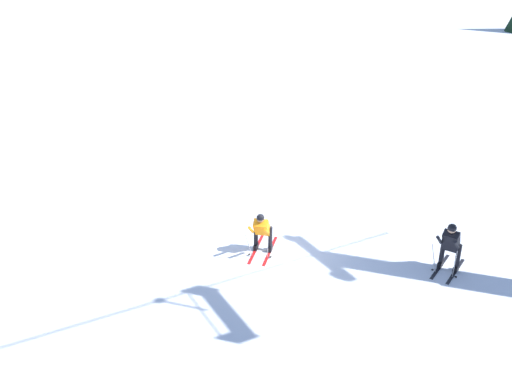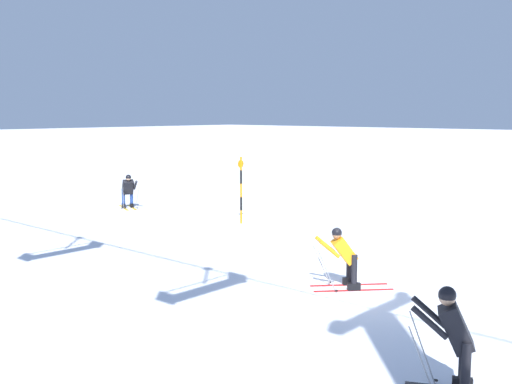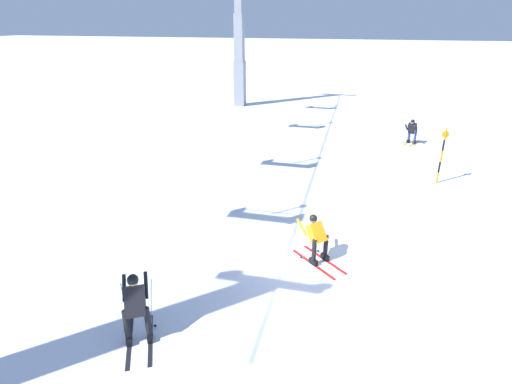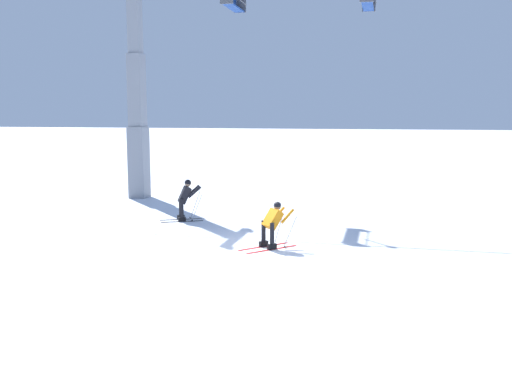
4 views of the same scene
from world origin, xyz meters
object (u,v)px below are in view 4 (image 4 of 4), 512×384
object	(u,v)px
skier_carving_main	(273,222)
skier_distant_downhill	(185,197)
lift_tower_near	(137,104)
chairlift_seat_nearest	(232,2)

from	to	relation	value
skier_carving_main	skier_distant_downhill	xyz separation A→B (m)	(-4.05, 3.39, 0.11)
skier_carving_main	skier_distant_downhill	bearing A→B (deg)	140.04
skier_distant_downhill	skier_carving_main	bearing A→B (deg)	-39.96
lift_tower_near	skier_distant_downhill	size ratio (longest dim) A/B	6.37
skier_carving_main	skier_distant_downhill	size ratio (longest dim) A/B	1.01
skier_carving_main	lift_tower_near	size ratio (longest dim) A/B	0.16
chairlift_seat_nearest	skier_distant_downhill	distance (m)	9.36
skier_carving_main	skier_distant_downhill	distance (m)	5.29
skier_carving_main	chairlift_seat_nearest	bearing A→B (deg)	113.19
skier_carving_main	lift_tower_near	world-z (taller)	lift_tower_near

